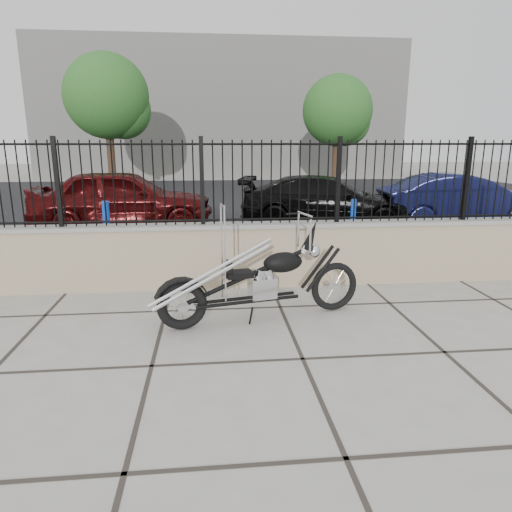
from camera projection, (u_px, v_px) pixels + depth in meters
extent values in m
plane|color=#99968E|center=(303.00, 359.00, 4.59)|extent=(90.00, 90.00, 0.00)
plane|color=black|center=(235.00, 202.00, 16.66)|extent=(30.00, 30.00, 0.00)
cube|color=gray|center=(271.00, 254.00, 6.89)|extent=(14.00, 0.36, 0.96)
cube|color=black|center=(271.00, 182.00, 6.63)|extent=(14.00, 0.08, 1.20)
cube|color=beige|center=(222.00, 112.00, 29.20)|extent=(22.00, 6.00, 8.00)
imported|color=#3E0809|center=(123.00, 199.00, 11.41)|extent=(4.47, 1.95, 1.50)
imported|color=black|center=(326.00, 201.00, 11.85)|extent=(4.72, 2.74, 1.29)
imported|color=black|center=(461.00, 200.00, 11.70)|extent=(4.20, 1.77, 1.35)
cylinder|color=#0B13AC|center=(107.00, 230.00, 8.42)|extent=(0.16, 0.16, 1.08)
cylinder|color=#0B23A6|center=(353.00, 222.00, 9.71)|extent=(0.15, 0.15, 0.96)
cylinder|color=#382619|center=(111.00, 154.00, 19.70)|extent=(0.33, 0.33, 3.30)
sphere|color=#406C28|center=(106.00, 92.00, 19.08)|extent=(3.52, 3.52, 3.52)
cylinder|color=#382619|center=(335.00, 158.00, 20.57)|extent=(0.29, 0.29, 2.87)
sphere|color=#2E5B22|center=(338.00, 107.00, 20.04)|extent=(3.07, 3.07, 3.07)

